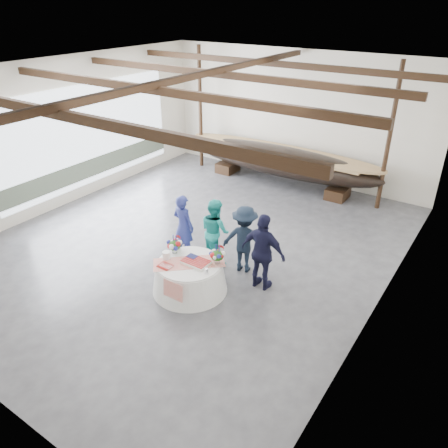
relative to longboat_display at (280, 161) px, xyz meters
The scene contains 14 objects.
floor 5.18m from the longboat_display, 89.49° to the right, with size 10.00×12.00×0.01m, color #3D3D42.
wall_back 1.64m from the longboat_display, 87.12° to the left, with size 10.00×0.02×4.50m, color silver.
wall_left 7.24m from the longboat_display, 134.17° to the right, with size 0.02×12.00×4.50m, color silver.
wall_right 7.30m from the longboat_display, 45.31° to the right, with size 0.02×12.00×4.50m, color silver.
ceiling 6.25m from the longboat_display, 89.49° to the right, with size 10.00×12.00×0.01m, color white.
pavilion_structure 5.26m from the longboat_display, 89.39° to the right, with size 9.80×11.76×4.50m.
open_bay 6.46m from the longboat_display, 140.10° to the right, with size 0.03×7.00×3.20m.
longboat_display is the anchor object (origin of this frame).
banquet_table 6.96m from the longboat_display, 79.26° to the right, with size 1.72×1.72×0.74m.
tabletop_items 6.77m from the longboat_display, 79.40° to the right, with size 1.55×1.47×0.40m.
guest_woman_blue 5.71m from the longboat_display, 87.53° to the right, with size 0.62×0.41×1.71m, color navy.
guest_woman_teal 5.53m from the longboat_display, 79.25° to the right, with size 0.82×0.64×1.69m, color teal.
guest_man_left 5.71m from the longboat_display, 70.88° to the right, with size 1.11×0.64×1.71m, color black.
guest_man_right 6.35m from the longboat_display, 65.80° to the right, with size 1.10×0.46×1.87m, color black.
Camera 1 is at (6.51, -8.10, 6.07)m, focal length 35.00 mm.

